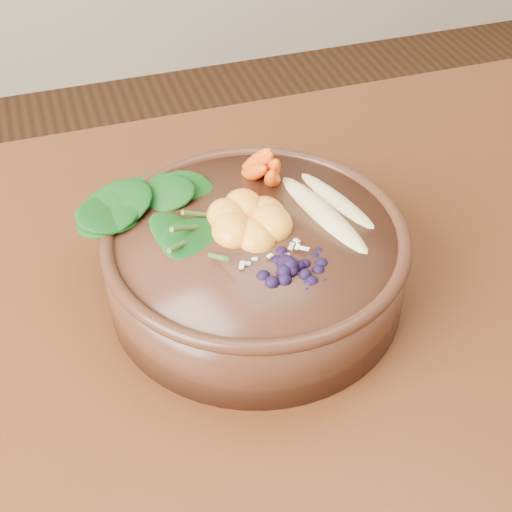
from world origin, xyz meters
TOP-DOWN VIEW (x-y plane):
  - stoneware_bowl at (-0.26, 0.11)m, footprint 0.31×0.31m
  - kale_heap at (-0.31, 0.16)m, footprint 0.20×0.18m
  - carrot_cluster at (-0.22, 0.19)m, footprint 0.06×0.06m
  - banana_halves at (-0.18, 0.13)m, footprint 0.08×0.15m
  - mandarin_cluster at (-0.26, 0.13)m, footprint 0.09×0.10m
  - blueberry_pile at (-0.25, 0.06)m, footprint 0.14×0.11m
  - coconut_flakes at (-0.25, 0.09)m, footprint 0.09×0.08m

SIDE VIEW (x-z plane):
  - stoneware_bowl at x=-0.26m, z-range 0.75..0.82m
  - coconut_flakes at x=-0.25m, z-range 0.82..0.83m
  - banana_halves at x=-0.18m, z-range 0.82..0.85m
  - mandarin_cluster at x=-0.26m, z-range 0.82..0.85m
  - blueberry_pile at x=-0.25m, z-range 0.82..0.86m
  - kale_heap at x=-0.31m, z-range 0.82..0.86m
  - carrot_cluster at x=-0.22m, z-range 0.82..0.90m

